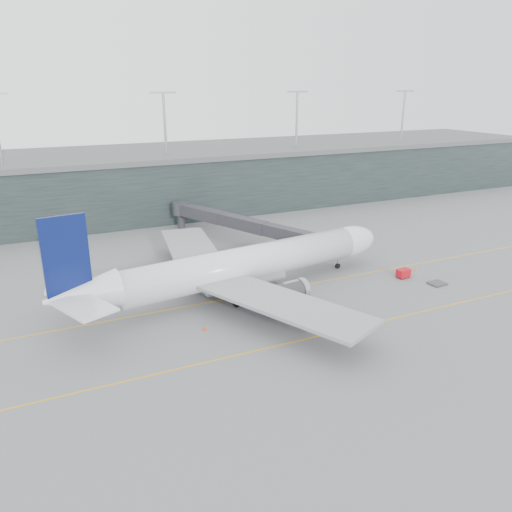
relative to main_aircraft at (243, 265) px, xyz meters
name	(u,v)px	position (x,y,z in m)	size (l,w,h in m)	color
ground	(222,289)	(-2.71, 2.54, -4.48)	(320.00, 320.00, 0.00)	#58585D
taxiline_a	(231,298)	(-2.71, -1.46, -4.47)	(160.00, 0.25, 0.02)	orange
taxiline_b	(279,345)	(-2.71, -17.46, -4.47)	(160.00, 0.25, 0.02)	orange
taxiline_lead_main	(209,249)	(2.29, 22.54, -4.47)	(0.25, 60.00, 0.02)	orange
terminal	(139,181)	(-2.71, 60.53, 3.14)	(240.00, 36.00, 29.00)	black
main_aircraft	(243,265)	(0.00, 0.00, 0.00)	(56.86, 52.98, 15.95)	silver
jet_bridge	(246,220)	(11.25, 24.56, -0.02)	(18.01, 42.73, 5.96)	#2E2D33
gse_cart	(403,273)	(26.91, -5.73, -3.64)	(2.36, 1.65, 1.51)	red
baggage_dolly	(437,283)	(29.98, -10.45, -4.32)	(2.69, 2.15, 0.27)	#38393D
uld_a	(170,269)	(-8.41, 12.23, -3.50)	(2.48, 2.23, 1.86)	#353539
uld_b	(180,265)	(-6.07, 14.00, -3.59)	(1.89, 1.53, 1.69)	#353539
uld_c	(197,265)	(-3.59, 11.96, -3.43)	(2.52, 2.19, 1.99)	#353539
cone_nose	(416,269)	(31.05, -4.15, -4.14)	(0.43, 0.43, 0.68)	orange
cone_wing_stbd	(333,328)	(5.64, -16.80, -4.13)	(0.44, 0.44, 0.70)	#E14C0C
cone_wing_port	(238,261)	(4.57, 13.05, -4.17)	(0.39, 0.39, 0.62)	red
cone_tail	(204,328)	(-9.94, -9.81, -4.11)	(0.46, 0.46, 0.74)	#F8360D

